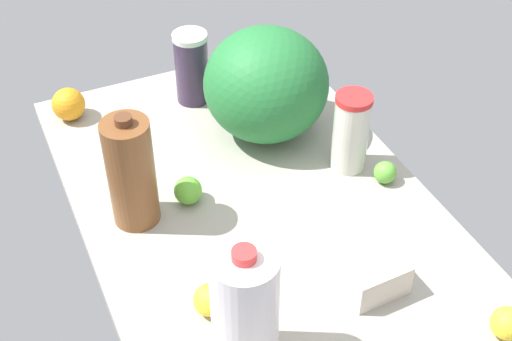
# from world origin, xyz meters

# --- Properties ---
(countertop) EXTENTS (1.20, 0.76, 0.03)m
(countertop) POSITION_xyz_m (0.00, 0.00, 0.01)
(countertop) COLOR #A09B8E
(countertop) RESTS_ON ground
(milk_jug) EXTENTS (0.12, 0.12, 0.28)m
(milk_jug) POSITION_xyz_m (-0.36, 0.18, 0.16)
(milk_jug) COLOR white
(milk_jug) RESTS_ON countertop
(chocolate_milk_jug) EXTENTS (0.10, 0.10, 0.27)m
(chocolate_milk_jug) POSITION_xyz_m (0.07, 0.25, 0.16)
(chocolate_milk_jug) COLOR brown
(chocolate_milk_jug) RESTS_ON countertop
(shaker_bottle) EXTENTS (0.09, 0.09, 0.20)m
(shaker_bottle) POSITION_xyz_m (0.45, -0.02, 0.13)
(shaker_bottle) COLOR #382A44
(shaker_bottle) RESTS_ON countertop
(watermelon) EXTENTS (0.30, 0.30, 0.28)m
(watermelon) POSITION_xyz_m (0.24, -0.13, 0.17)
(watermelon) COLOR #227033
(watermelon) RESTS_ON countertop
(egg_carton) EXTENTS (0.31, 0.13, 0.07)m
(egg_carton) POSITION_xyz_m (-0.21, -0.10, 0.07)
(egg_carton) COLOR beige
(egg_carton) RESTS_ON countertop
(tumbler_cup) EXTENTS (0.09, 0.09, 0.20)m
(tumbler_cup) POSITION_xyz_m (0.03, -0.26, 0.13)
(tumbler_cup) COLOR silver
(tumbler_cup) RESTS_ON countertop
(orange_by_jug) EXTENTS (0.08, 0.08, 0.08)m
(orange_by_jug) POSITION_xyz_m (0.50, 0.30, 0.07)
(orange_by_jug) COLOR orange
(orange_by_jug) RESTS_ON countertop
(lemon_loose) EXTENTS (0.06, 0.06, 0.06)m
(lemon_loose) POSITION_xyz_m (-0.24, 0.20, 0.06)
(lemon_loose) COLOR yellow
(lemon_loose) RESTS_ON countertop
(lime_far_back) EXTENTS (0.05, 0.05, 0.05)m
(lime_far_back) POSITION_xyz_m (-0.05, -0.30, 0.06)
(lime_far_back) COLOR #5DAF38
(lime_far_back) RESTS_ON countertop
(lime_beside_bowl) EXTENTS (0.06, 0.06, 0.06)m
(lime_beside_bowl) POSITION_xyz_m (0.07, 0.13, 0.06)
(lime_beside_bowl) COLOR #5DAE33
(lime_beside_bowl) RESTS_ON countertop
(lemon_near_front) EXTENTS (0.06, 0.06, 0.06)m
(lemon_near_front) POSITION_xyz_m (-0.51, -0.28, 0.06)
(lemon_near_front) COLOR yellow
(lemon_near_front) RESTS_ON countertop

